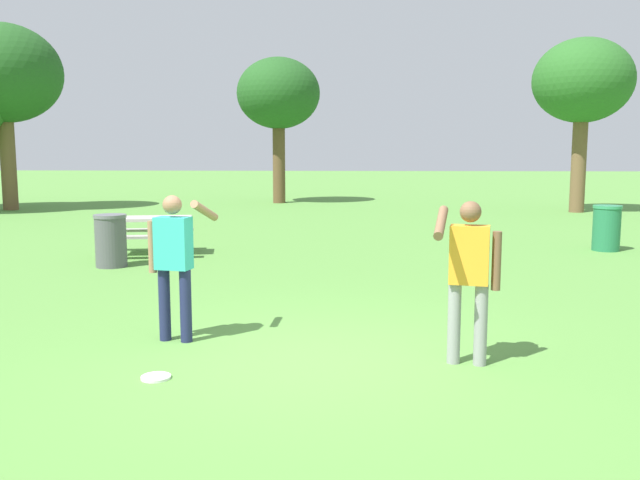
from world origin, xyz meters
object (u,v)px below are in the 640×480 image
object	(u,v)px
trash_can_further_along	(607,228)
person_catcher	(174,256)
picnic_table_near	(149,227)
tree_far_right	(278,95)
person_thrower	(469,270)
frisbee	(156,377)
tree_slender_mid	(583,83)
tree_broad_center	(3,75)
trash_can_beside_table	(111,241)

from	to	relation	value
trash_can_further_along	person_catcher	bearing A→B (deg)	-135.46
picnic_table_near	tree_far_right	distance (m)	14.02
person_thrower	frisbee	size ratio (longest dim) A/B	5.86
trash_can_further_along	person_thrower	bearing A→B (deg)	-118.00
trash_can_further_along	picnic_table_near	bearing A→B (deg)	-173.73
person_thrower	person_catcher	size ratio (longest dim) A/B	1.00
tree_slender_mid	person_thrower	bearing A→B (deg)	-110.91
frisbee	tree_broad_center	bearing A→B (deg)	120.67
picnic_table_near	tree_slender_mid	distance (m)	15.87
trash_can_beside_table	tree_broad_center	bearing A→B (deg)	124.20
person_thrower	frisbee	world-z (taller)	person_thrower
trash_can_beside_table	trash_can_further_along	size ratio (longest dim) A/B	1.00
picnic_table_near	person_thrower	bearing A→B (deg)	-52.34
picnic_table_near	trash_can_beside_table	size ratio (longest dim) A/B	2.00
trash_can_beside_table	tree_slender_mid	xyz separation A→B (m)	(12.01, 11.44, 3.85)
frisbee	trash_can_beside_table	size ratio (longest dim) A/B	0.29
person_thrower	picnic_table_near	world-z (taller)	person_thrower
person_catcher	tree_broad_center	xyz separation A→B (m)	(-10.14, 16.06, 3.72)
picnic_table_near	tree_broad_center	size ratio (longest dim) A/B	0.30
trash_can_beside_table	tree_far_right	distance (m)	15.46
picnic_table_near	tree_broad_center	bearing A→B (deg)	128.87
person_thrower	picnic_table_near	distance (m)	8.68
frisbee	tree_far_right	size ratio (longest dim) A/B	0.05
trash_can_beside_table	tree_far_right	world-z (taller)	tree_far_right
trash_can_further_along	tree_broad_center	xyz separation A→B (m)	(-17.47, 8.84, 4.20)
trash_can_further_along	tree_slender_mid	bearing A→B (deg)	75.97
person_thrower	trash_can_further_along	xyz separation A→B (m)	(4.21, 7.91, -0.48)
tree_slender_mid	trash_can_further_along	bearing A→B (deg)	-104.03
person_catcher	trash_can_beside_table	xyz separation A→B (m)	(-2.44, 4.73, -0.48)
person_catcher	trash_can_beside_table	size ratio (longest dim) A/B	1.71
trash_can_further_along	tree_far_right	bearing A→B (deg)	123.80
picnic_table_near	tree_broad_center	xyz separation A→B (m)	(-7.97, 9.89, 4.12)
frisbee	picnic_table_near	world-z (taller)	picnic_table_near
tree_broad_center	trash_can_beside_table	bearing A→B (deg)	-55.80
frisbee	picnic_table_near	bearing A→B (deg)	107.25
frisbee	trash_can_further_along	bearing A→B (deg)	49.72
person_thrower	tree_broad_center	bearing A→B (deg)	128.38
trash_can_further_along	tree_broad_center	size ratio (longest dim) A/B	0.15
tree_far_right	tree_slender_mid	bearing A→B (deg)	-18.26
frisbee	tree_slender_mid	world-z (taller)	tree_slender_mid
picnic_table_near	person_catcher	bearing A→B (deg)	-70.58
tree_broad_center	tree_far_right	bearing A→B (deg)	21.46
picnic_table_near	tree_slender_mid	bearing A→B (deg)	40.42
tree_far_right	picnic_table_near	bearing A→B (deg)	-94.99
tree_broad_center	tree_far_right	size ratio (longest dim) A/B	1.13
tree_broad_center	frisbee	bearing A→B (deg)	-59.33
trash_can_further_along	trash_can_beside_table	bearing A→B (deg)	-165.73
frisbee	tree_broad_center	world-z (taller)	tree_broad_center
tree_far_right	person_thrower	bearing A→B (deg)	-78.55
tree_broad_center	tree_slender_mid	xyz separation A→B (m)	(19.71, 0.11, -0.35)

